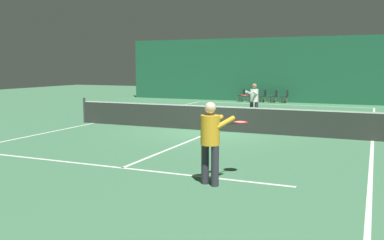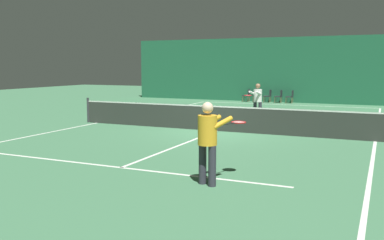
{
  "view_description": "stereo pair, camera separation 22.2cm",
  "coord_description": "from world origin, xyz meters",
  "px_view_note": "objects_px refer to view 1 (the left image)",
  "views": [
    {
      "loc": [
        5.5,
        -14.96,
        2.44
      ],
      "look_at": [
        0.98,
        -4.43,
        0.98
      ],
      "focal_mm": 40.0,
      "sensor_mm": 36.0,
      "label": 1
    },
    {
      "loc": [
        5.7,
        -14.87,
        2.44
      ],
      "look_at": [
        0.98,
        -4.43,
        0.98
      ],
      "focal_mm": 40.0,
      "sensor_mm": 36.0,
      "label": 2
    }
  ],
  "objects_px": {
    "player_far": "(254,99)",
    "tennis_net": "(214,117)",
    "player_near": "(212,137)",
    "courtside_chair_1": "(253,95)",
    "courtside_chair_2": "(263,95)",
    "courtside_chair_3": "(274,95)",
    "courtside_chair_0": "(242,94)",
    "courtside_chair_4": "(285,96)"
  },
  "relations": [
    {
      "from": "player_far",
      "to": "tennis_net",
      "type": "bearing_deg",
      "value": 4.5
    },
    {
      "from": "player_near",
      "to": "courtside_chair_1",
      "type": "relative_size",
      "value": 2.04
    },
    {
      "from": "player_far",
      "to": "courtside_chair_2",
      "type": "distance_m",
      "value": 9.37
    },
    {
      "from": "courtside_chair_3",
      "to": "courtside_chair_1",
      "type": "bearing_deg",
      "value": -90.0
    },
    {
      "from": "tennis_net",
      "to": "courtside_chair_3",
      "type": "relative_size",
      "value": 14.29
    },
    {
      "from": "player_far",
      "to": "courtside_chair_1",
      "type": "relative_size",
      "value": 1.95
    },
    {
      "from": "courtside_chair_0",
      "to": "courtside_chair_3",
      "type": "xyz_separation_m",
      "value": [
        2.21,
        0.0,
        0.0
      ]
    },
    {
      "from": "player_near",
      "to": "courtside_chair_1",
      "type": "bearing_deg",
      "value": 33.25
    },
    {
      "from": "player_far",
      "to": "courtside_chair_3",
      "type": "bearing_deg",
      "value": -162.89
    },
    {
      "from": "courtside_chair_2",
      "to": "courtside_chair_4",
      "type": "height_order",
      "value": "same"
    },
    {
      "from": "courtside_chair_0",
      "to": "courtside_chair_1",
      "type": "bearing_deg",
      "value": 90.0
    },
    {
      "from": "player_far",
      "to": "courtside_chair_0",
      "type": "bearing_deg",
      "value": -149.88
    },
    {
      "from": "courtside_chair_0",
      "to": "courtside_chair_1",
      "type": "distance_m",
      "value": 0.74
    },
    {
      "from": "courtside_chair_2",
      "to": "courtside_chair_3",
      "type": "distance_m",
      "value": 0.74
    },
    {
      "from": "courtside_chair_0",
      "to": "tennis_net",
      "type": "bearing_deg",
      "value": 12.2
    },
    {
      "from": "tennis_net",
      "to": "player_near",
      "type": "xyz_separation_m",
      "value": [
        2.47,
        -6.89,
        0.49
      ]
    },
    {
      "from": "tennis_net",
      "to": "courtside_chair_2",
      "type": "height_order",
      "value": "tennis_net"
    },
    {
      "from": "player_near",
      "to": "courtside_chair_1",
      "type": "height_order",
      "value": "player_near"
    },
    {
      "from": "courtside_chair_0",
      "to": "courtside_chair_2",
      "type": "distance_m",
      "value": 1.47
    },
    {
      "from": "tennis_net",
      "to": "courtside_chair_4",
      "type": "relative_size",
      "value": 14.29
    },
    {
      "from": "player_near",
      "to": "courtside_chair_4",
      "type": "height_order",
      "value": "player_near"
    },
    {
      "from": "courtside_chair_0",
      "to": "courtside_chair_2",
      "type": "height_order",
      "value": "same"
    },
    {
      "from": "courtside_chair_2",
      "to": "courtside_chair_1",
      "type": "bearing_deg",
      "value": -90.0
    },
    {
      "from": "tennis_net",
      "to": "player_far",
      "type": "height_order",
      "value": "player_far"
    },
    {
      "from": "courtside_chair_0",
      "to": "player_near",
      "type": "bearing_deg",
      "value": 14.85
    },
    {
      "from": "courtside_chair_2",
      "to": "courtside_chair_4",
      "type": "relative_size",
      "value": 1.0
    },
    {
      "from": "courtside_chair_1",
      "to": "tennis_net",
      "type": "bearing_deg",
      "value": 9.11
    },
    {
      "from": "player_near",
      "to": "courtside_chair_2",
      "type": "distance_m",
      "value": 20.47
    },
    {
      "from": "player_near",
      "to": "courtside_chair_3",
      "type": "bearing_deg",
      "value": 29.2
    },
    {
      "from": "player_far",
      "to": "courtside_chair_1",
      "type": "distance_m",
      "value": 9.54
    },
    {
      "from": "courtside_chair_2",
      "to": "tennis_net",
      "type": "bearing_deg",
      "value": 5.97
    },
    {
      "from": "courtside_chair_1",
      "to": "courtside_chair_4",
      "type": "distance_m",
      "value": 2.21
    },
    {
      "from": "courtside_chair_1",
      "to": "courtside_chair_4",
      "type": "bearing_deg",
      "value": 90.0
    },
    {
      "from": "courtside_chair_1",
      "to": "courtside_chair_2",
      "type": "relative_size",
      "value": 1.0
    },
    {
      "from": "player_far",
      "to": "courtside_chair_2",
      "type": "height_order",
      "value": "player_far"
    },
    {
      "from": "player_near",
      "to": "player_far",
      "type": "bearing_deg",
      "value": 31.03
    },
    {
      "from": "player_far",
      "to": "courtside_chair_3",
      "type": "relative_size",
      "value": 1.95
    },
    {
      "from": "player_far",
      "to": "courtside_chair_3",
      "type": "height_order",
      "value": "player_far"
    },
    {
      "from": "courtside_chair_4",
      "to": "courtside_chair_2",
      "type": "bearing_deg",
      "value": -90.0
    },
    {
      "from": "player_far",
      "to": "courtside_chair_4",
      "type": "relative_size",
      "value": 1.95
    },
    {
      "from": "tennis_net",
      "to": "courtside_chair_2",
      "type": "distance_m",
      "value": 13.27
    },
    {
      "from": "courtside_chair_2",
      "to": "courtside_chair_3",
      "type": "relative_size",
      "value": 1.0
    }
  ]
}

